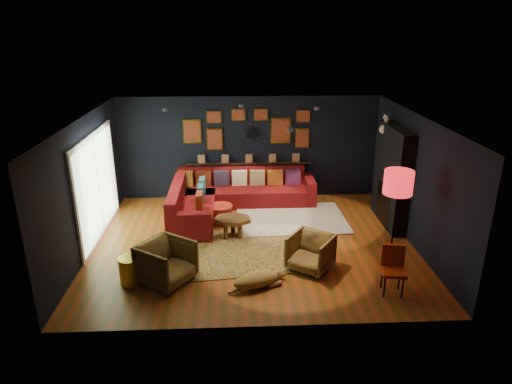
{
  "coord_description": "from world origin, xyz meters",
  "views": [
    {
      "loc": [
        -0.35,
        -8.45,
        4.28
      ],
      "look_at": [
        0.07,
        0.3,
        1.02
      ],
      "focal_mm": 32.0,
      "sensor_mm": 36.0,
      "label": 1
    }
  ],
  "objects_px": {
    "sectional": "(225,198)",
    "dog": "(256,277)",
    "pouf": "(220,213)",
    "gold_stool": "(130,270)",
    "coffee_table": "(233,221)",
    "armchair_right": "(311,251)",
    "armchair_left": "(166,261)",
    "floor_lamp": "(398,186)",
    "orange_chair": "(393,266)"
  },
  "relations": [
    {
      "from": "coffee_table",
      "to": "armchair_left",
      "type": "relative_size",
      "value": 1.04
    },
    {
      "from": "sectional",
      "to": "dog",
      "type": "relative_size",
      "value": 2.99
    },
    {
      "from": "sectional",
      "to": "coffee_table",
      "type": "bearing_deg",
      "value": -82.48
    },
    {
      "from": "sectional",
      "to": "floor_lamp",
      "type": "distance_m",
      "value": 4.41
    },
    {
      "from": "gold_stool",
      "to": "dog",
      "type": "height_order",
      "value": "gold_stool"
    },
    {
      "from": "armchair_left",
      "to": "floor_lamp",
      "type": "height_order",
      "value": "floor_lamp"
    },
    {
      "from": "coffee_table",
      "to": "dog",
      "type": "bearing_deg",
      "value": -78.67
    },
    {
      "from": "sectional",
      "to": "armchair_left",
      "type": "xyz_separation_m",
      "value": [
        -0.96,
        -3.22,
        0.09
      ]
    },
    {
      "from": "gold_stool",
      "to": "floor_lamp",
      "type": "distance_m",
      "value": 4.9
    },
    {
      "from": "pouf",
      "to": "armchair_right",
      "type": "bearing_deg",
      "value": -52.22
    },
    {
      "from": "pouf",
      "to": "orange_chair",
      "type": "xyz_separation_m",
      "value": [
        2.95,
        -3.01,
        0.27
      ]
    },
    {
      "from": "pouf",
      "to": "floor_lamp",
      "type": "height_order",
      "value": "floor_lamp"
    },
    {
      "from": "armchair_right",
      "to": "dog",
      "type": "relative_size",
      "value": 0.65
    },
    {
      "from": "armchair_right",
      "to": "gold_stool",
      "type": "distance_m",
      "value": 3.22
    },
    {
      "from": "sectional",
      "to": "coffee_table",
      "type": "distance_m",
      "value": 1.47
    },
    {
      "from": "floor_lamp",
      "to": "coffee_table",
      "type": "bearing_deg",
      "value": 154.43
    },
    {
      "from": "gold_stool",
      "to": "dog",
      "type": "distance_m",
      "value": 2.2
    },
    {
      "from": "coffee_table",
      "to": "dog",
      "type": "height_order",
      "value": "coffee_table"
    },
    {
      "from": "sectional",
      "to": "pouf",
      "type": "relative_size",
      "value": 6.09
    },
    {
      "from": "armchair_right",
      "to": "sectional",
      "type": "bearing_deg",
      "value": 154.14
    },
    {
      "from": "pouf",
      "to": "coffee_table",
      "type": "bearing_deg",
      "value": -69.94
    },
    {
      "from": "orange_chair",
      "to": "pouf",
      "type": "bearing_deg",
      "value": 143.53
    },
    {
      "from": "armchair_left",
      "to": "gold_stool",
      "type": "height_order",
      "value": "armchair_left"
    },
    {
      "from": "gold_stool",
      "to": "armchair_right",
      "type": "bearing_deg",
      "value": 6.01
    },
    {
      "from": "floor_lamp",
      "to": "dog",
      "type": "xyz_separation_m",
      "value": [
        -2.52,
        -0.61,
        -1.39
      ]
    },
    {
      "from": "sectional",
      "to": "dog",
      "type": "distance_m",
      "value": 3.52
    },
    {
      "from": "pouf",
      "to": "gold_stool",
      "type": "height_order",
      "value": "gold_stool"
    },
    {
      "from": "sectional",
      "to": "coffee_table",
      "type": "relative_size",
      "value": 3.97
    },
    {
      "from": "sectional",
      "to": "pouf",
      "type": "bearing_deg",
      "value": -97.46
    },
    {
      "from": "pouf",
      "to": "gold_stool",
      "type": "distance_m",
      "value": 2.94
    },
    {
      "from": "coffee_table",
      "to": "armchair_right",
      "type": "distance_m",
      "value": 2.01
    },
    {
      "from": "pouf",
      "to": "armchair_left",
      "type": "bearing_deg",
      "value": -108.93
    },
    {
      "from": "armchair_right",
      "to": "dog",
      "type": "height_order",
      "value": "armchair_right"
    },
    {
      "from": "coffee_table",
      "to": "pouf",
      "type": "height_order",
      "value": "coffee_table"
    },
    {
      "from": "sectional",
      "to": "coffee_table",
      "type": "height_order",
      "value": "sectional"
    },
    {
      "from": "armchair_left",
      "to": "armchair_right",
      "type": "distance_m",
      "value": 2.59
    },
    {
      "from": "gold_stool",
      "to": "orange_chair",
      "type": "relative_size",
      "value": 0.59
    },
    {
      "from": "pouf",
      "to": "dog",
      "type": "relative_size",
      "value": 0.49
    },
    {
      "from": "armchair_right",
      "to": "gold_stool",
      "type": "height_order",
      "value": "armchair_right"
    },
    {
      "from": "dog",
      "to": "sectional",
      "type": "bearing_deg",
      "value": 78.06
    },
    {
      "from": "orange_chair",
      "to": "coffee_table",
      "type": "bearing_deg",
      "value": 149.15
    },
    {
      "from": "sectional",
      "to": "armchair_right",
      "type": "height_order",
      "value": "sectional"
    },
    {
      "from": "armchair_right",
      "to": "floor_lamp",
      "type": "bearing_deg",
      "value": 35.91
    },
    {
      "from": "coffee_table",
      "to": "floor_lamp",
      "type": "distance_m",
      "value": 3.47
    },
    {
      "from": "dog",
      "to": "pouf",
      "type": "bearing_deg",
      "value": 82.15
    },
    {
      "from": "sectional",
      "to": "armchair_right",
      "type": "xyz_separation_m",
      "value": [
        1.61,
        -2.88,
        0.05
      ]
    },
    {
      "from": "floor_lamp",
      "to": "pouf",
      "type": "bearing_deg",
      "value": 145.87
    },
    {
      "from": "armchair_left",
      "to": "floor_lamp",
      "type": "relative_size",
      "value": 0.44
    },
    {
      "from": "coffee_table",
      "to": "pouf",
      "type": "distance_m",
      "value": 0.84
    },
    {
      "from": "sectional",
      "to": "dog",
      "type": "height_order",
      "value": "sectional"
    }
  ]
}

